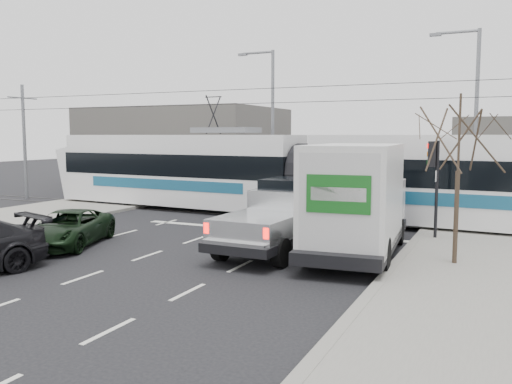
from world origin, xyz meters
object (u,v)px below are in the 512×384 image
at_px(bare_tree, 459,140).
at_px(traffic_signal, 434,168).
at_px(street_lamp_near, 472,111).
at_px(box_truck, 357,201).
at_px(green_car, 67,228).
at_px(street_lamp_far, 270,116).
at_px(silver_pickup, 284,215).
at_px(navy_pickup, 375,211).
at_px(tram, 306,174).

bearing_deg(bare_tree, traffic_signal, 105.76).
bearing_deg(street_lamp_near, traffic_signal, -96.41).
height_order(box_truck, green_car, box_truck).
relative_size(street_lamp_far, silver_pickup, 1.35).
bearing_deg(street_lamp_near, green_car, -132.19).
bearing_deg(bare_tree, box_truck, 174.24).
height_order(street_lamp_near, navy_pickup, street_lamp_near).
xyz_separation_m(bare_tree, silver_pickup, (-5.66, 0.41, -2.60)).
bearing_deg(box_truck, silver_pickup, 173.21).
distance_m(navy_pickup, green_car, 11.65).
bearing_deg(silver_pickup, traffic_signal, 40.53).
height_order(street_lamp_near, green_car, street_lamp_near).
bearing_deg(traffic_signal, bare_tree, -74.24).
bearing_deg(tram, street_lamp_near, 34.69).
height_order(traffic_signal, street_lamp_far, street_lamp_far).
xyz_separation_m(street_lamp_near, tram, (-6.99, -4.16, -3.02)).
xyz_separation_m(silver_pickup, navy_pickup, (2.33, 3.93, -0.23)).
distance_m(tram, navy_pickup, 5.09).
bearing_deg(green_car, navy_pickup, 16.15).
relative_size(street_lamp_near, navy_pickup, 1.87).
relative_size(tram, navy_pickup, 6.02).
distance_m(traffic_signal, silver_pickup, 5.98).
height_order(street_lamp_near, street_lamp_far, same).
bearing_deg(traffic_signal, street_lamp_near, 83.59).
bearing_deg(green_car, street_lamp_far, 67.15).
relative_size(bare_tree, silver_pickup, 0.75).
xyz_separation_m(bare_tree, traffic_signal, (-1.13, 4.00, -1.05)).
distance_m(street_lamp_near, street_lamp_far, 11.67).
bearing_deg(tram, street_lamp_far, 130.14).
height_order(tram, green_car, tram).
bearing_deg(silver_pickup, green_car, -156.69).
relative_size(traffic_signal, green_car, 0.79).
bearing_deg(street_lamp_near, silver_pickup, -115.86).
xyz_separation_m(box_truck, navy_pickup, (-0.28, 4.03, -0.85)).
bearing_deg(bare_tree, silver_pickup, 175.82).
bearing_deg(navy_pickup, street_lamp_near, 56.66).
distance_m(street_lamp_far, box_truck, 16.17).
height_order(silver_pickup, green_car, silver_pickup).
distance_m(bare_tree, street_lamp_far, 17.97).
height_order(street_lamp_near, silver_pickup, street_lamp_near).
bearing_deg(navy_pickup, box_truck, -96.32).
relative_size(traffic_signal, box_truck, 0.48).
xyz_separation_m(street_lamp_far, tram, (4.51, -6.16, -3.02)).
bearing_deg(street_lamp_far, silver_pickup, -64.92).
distance_m(bare_tree, green_car, 13.44).
relative_size(traffic_signal, silver_pickup, 0.54).
height_order(traffic_signal, silver_pickup, traffic_signal).
height_order(bare_tree, silver_pickup, bare_tree).
xyz_separation_m(traffic_signal, tram, (-6.15, 3.34, -0.65)).
relative_size(street_lamp_far, tram, 0.31).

